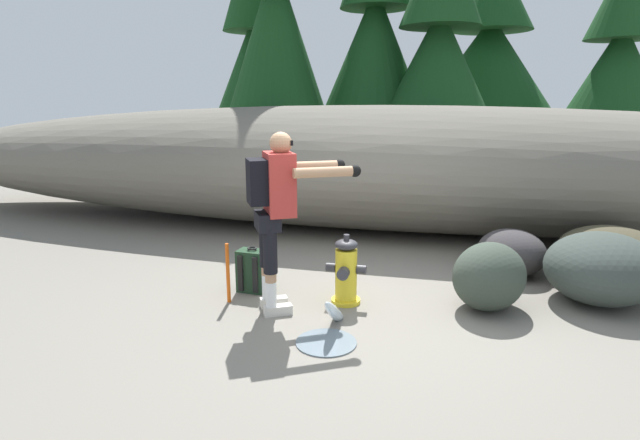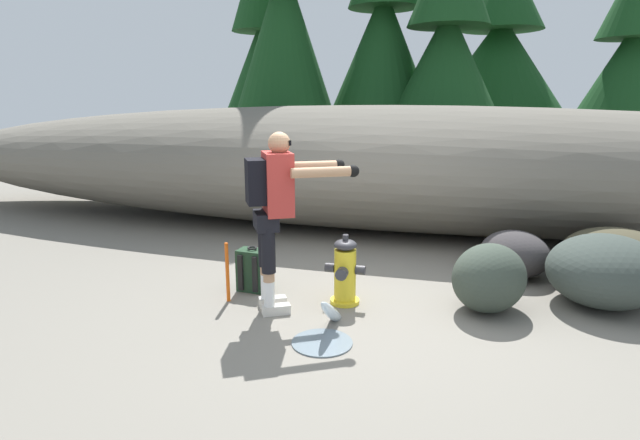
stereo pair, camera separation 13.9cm
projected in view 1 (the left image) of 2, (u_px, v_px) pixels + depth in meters
The scene contains 17 objects.
ground_plane at pixel (348, 308), 4.95m from camera, with size 56.00×56.00×0.04m, color slate.
dirt_embankment at pixel (387, 167), 7.87m from camera, with size 16.93×3.20×1.87m, color #666056.
fire_hydrant at pixel (346, 272), 4.96m from camera, with size 0.39×0.34×0.69m.
hydrant_water_jet at pixel (333, 321), 4.43m from camera, with size 0.50×1.01×0.58m.
utility_worker at pixel (278, 201), 4.61m from camera, with size 1.03×0.82×1.68m.
spare_backpack at pixel (253, 271), 5.30m from camera, with size 0.32×0.31×0.47m.
boulder_large at pixel (612, 254), 5.61m from camera, with size 1.07×1.16×0.60m, color #433F2D.
boulder_mid at pixel (602, 268), 4.99m from camera, with size 1.15×1.06×0.69m, color #363F3A.
boulder_small at pixel (511, 252), 5.78m from camera, with size 0.73×0.78×0.53m, color #373436.
boulder_outlier at pixel (489, 276), 4.82m from camera, with size 0.77×0.65×0.65m, color #364036.
pine_tree_far_left at pixel (256, 49), 11.89m from camera, with size 2.31×2.31×5.81m.
pine_tree_left at pixel (276, 8), 10.01m from camera, with size 2.10×2.10×6.76m.
pine_tree_center at pixel (375, 28), 10.58m from camera, with size 2.27×2.27×5.99m.
pine_tree_right at pixel (439, 46), 9.84m from camera, with size 2.42×2.42×5.31m.
pine_tree_far_right at pixel (490, 45), 11.99m from camera, with size 2.90×2.90×5.26m.
pine_tree_ridge_end at pixel (620, 56), 9.99m from camera, with size 2.17×2.17×4.85m.
survey_stake at pixel (228, 273), 4.98m from camera, with size 0.04×0.04×0.60m, color #E55914.
Camera 1 is at (0.79, -4.56, 1.96)m, focal length 28.66 mm.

